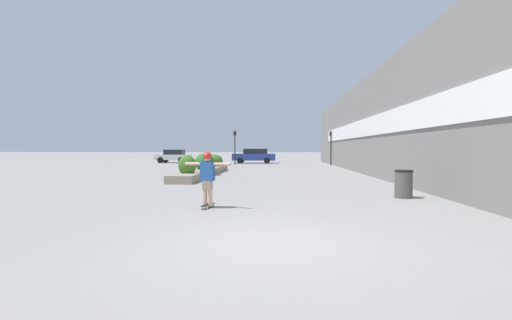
% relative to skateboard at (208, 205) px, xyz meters
% --- Properties ---
extents(ground_plane, '(300.00, 300.00, 0.00)m').
position_rel_skateboard_xyz_m(ground_plane, '(1.85, -3.36, -0.07)').
color(ground_plane, gray).
extents(building_wall_right, '(0.67, 41.97, 6.12)m').
position_rel_skateboard_xyz_m(building_wall_right, '(7.68, 13.57, 2.99)').
color(building_wall_right, gray).
rests_on(building_wall_right, ground_plane).
extents(planter_box, '(1.32, 11.02, 1.36)m').
position_rel_skateboard_xyz_m(planter_box, '(-2.61, 11.69, 0.37)').
color(planter_box, gray).
rests_on(planter_box, ground_plane).
extents(skateboard, '(0.31, 0.65, 0.10)m').
position_rel_skateboard_xyz_m(skateboard, '(0.00, 0.00, 0.00)').
color(skateboard, black).
rests_on(skateboard, ground_plane).
extents(skateboarder, '(1.34, 0.41, 1.46)m').
position_rel_skateboard_xyz_m(skateboarder, '(0.00, 0.00, 0.91)').
color(skateboarder, tan).
rests_on(skateboarder, skateboard).
extents(trash_bin, '(0.59, 0.59, 0.93)m').
position_rel_skateboard_xyz_m(trash_bin, '(6.12, 2.33, 0.40)').
color(trash_bin, '#514C47').
rests_on(trash_bin, ground_plane).
extents(car_leftmost, '(3.84, 1.98, 1.52)m').
position_rel_skateboard_xyz_m(car_leftmost, '(-10.07, 29.38, 0.73)').
color(car_leftmost, '#BCBCC1').
rests_on(car_leftmost, ground_plane).
extents(car_center_left, '(4.67, 1.84, 1.44)m').
position_rel_skateboard_xyz_m(car_center_left, '(14.44, 32.77, 0.71)').
color(car_center_left, '#BCBCC1').
rests_on(car_center_left, ground_plane).
extents(car_center_right, '(4.79, 2.07, 1.63)m').
position_rel_skateboard_xyz_m(car_center_right, '(-0.70, 29.00, 0.78)').
color(car_center_right, navy).
rests_on(car_center_right, ground_plane).
extents(traffic_light_left, '(0.28, 0.30, 3.47)m').
position_rel_skateboard_xyz_m(traffic_light_left, '(-2.53, 26.05, 2.30)').
color(traffic_light_left, black).
rests_on(traffic_light_left, ground_plane).
extents(traffic_light_right, '(0.28, 0.30, 3.38)m').
position_rel_skateboard_xyz_m(traffic_light_right, '(7.26, 25.51, 2.24)').
color(traffic_light_right, black).
rests_on(traffic_light_right, ground_plane).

